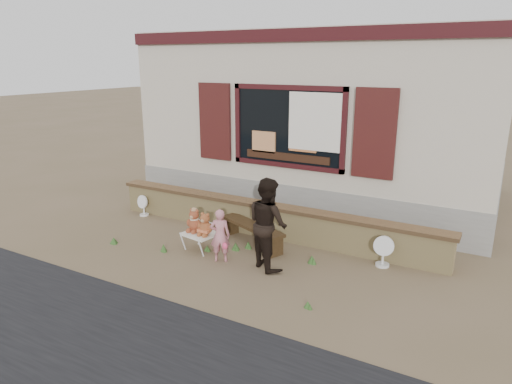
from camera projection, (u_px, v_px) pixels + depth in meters
The scene contains 12 objects.
ground at pixel (240, 253), 8.32m from camera, with size 80.00×80.00×0.00m, color brown.
shopfront at pixel (331, 117), 11.53m from camera, with size 8.04×5.13×4.00m.
brick_wall at pixel (266, 219), 9.06m from camera, with size 7.10×0.36×0.67m.
bench at pixel (252, 230), 8.62m from camera, with size 1.57×0.92×0.40m.
folding_chair at pixel (200, 234), 8.34m from camera, with size 0.64×0.59×0.34m.
teddy_bear_left at pixel (195, 220), 8.35m from camera, with size 0.32×0.28×0.44m, color brown, non-canonical shape.
teddy_bear_right at pixel (205, 223), 8.19m from camera, with size 0.31×0.27×0.42m, color brown, non-canonical shape.
child at pixel (220, 235), 7.85m from camera, with size 0.35×0.23×0.95m, color pink.
adult at pixel (268, 223), 7.55m from camera, with size 0.76×0.59×1.55m, color black.
fan_left at pixel (144, 205), 10.24m from camera, with size 0.31×0.20×0.48m.
fan_right at pixel (383, 251), 7.70m from camera, with size 0.35×0.23×0.56m.
grass_tufts at pixel (221, 251), 8.22m from camera, with size 4.30×1.56×0.14m.
Camera 1 is at (3.99, -6.57, 3.38)m, focal length 32.00 mm.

